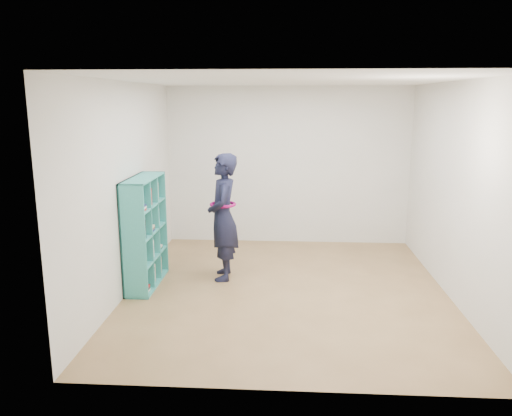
{
  "coord_description": "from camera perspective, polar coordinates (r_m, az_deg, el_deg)",
  "views": [
    {
      "loc": [
        -0.02,
        -6.0,
        2.39
      ],
      "look_at": [
        -0.41,
        0.3,
        1.0
      ],
      "focal_mm": 35.0,
      "sensor_mm": 36.0,
      "label": 1
    }
  ],
  "objects": [
    {
      "name": "person",
      "position": [
        6.65,
        -3.79,
        -1.03
      ],
      "size": [
        0.47,
        0.66,
        1.7
      ],
      "rotation": [
        0.0,
        0.0,
        -1.46
      ],
      "color": "black",
      "rests_on": "floor"
    },
    {
      "name": "wall_front",
      "position": [
        3.91,
        3.71,
        -3.83
      ],
      "size": [
        4.0,
        0.02,
        2.6
      ],
      "primitive_type": "cube",
      "color": "silver",
      "rests_on": "floor"
    },
    {
      "name": "wall_back",
      "position": [
        8.32,
        3.68,
        4.82
      ],
      "size": [
        4.0,
        0.02,
        2.6
      ],
      "primitive_type": "cube",
      "color": "silver",
      "rests_on": "floor"
    },
    {
      "name": "wall_left",
      "position": [
        6.41,
        -14.49,
        2.2
      ],
      "size": [
        0.02,
        4.5,
        2.6
      ],
      "primitive_type": "cube",
      "color": "silver",
      "rests_on": "floor"
    },
    {
      "name": "floor",
      "position": [
        6.46,
        3.53,
        -9.36
      ],
      "size": [
        4.5,
        4.5,
        0.0
      ],
      "primitive_type": "plane",
      "color": "brown",
      "rests_on": "ground"
    },
    {
      "name": "ceiling",
      "position": [
        6.01,
        3.86,
        14.36
      ],
      "size": [
        4.5,
        4.5,
        0.0
      ],
      "primitive_type": "plane",
      "color": "white",
      "rests_on": "wall_back"
    },
    {
      "name": "smartphone",
      "position": [
        6.71,
        -5.03,
        0.05
      ],
      "size": [
        0.04,
        0.09,
        0.12
      ],
      "rotation": [
        0.3,
        0.0,
        0.31
      ],
      "color": "silver",
      "rests_on": "person"
    },
    {
      "name": "wall_right",
      "position": [
        6.42,
        21.83,
        1.72
      ],
      "size": [
        0.02,
        4.5,
        2.6
      ],
      "primitive_type": "cube",
      "color": "silver",
      "rests_on": "floor"
    },
    {
      "name": "bookshelf",
      "position": [
        6.6,
        -12.75,
        -2.81
      ],
      "size": [
        0.31,
        1.07,
        1.42
      ],
      "color": "teal",
      "rests_on": "floor"
    }
  ]
}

